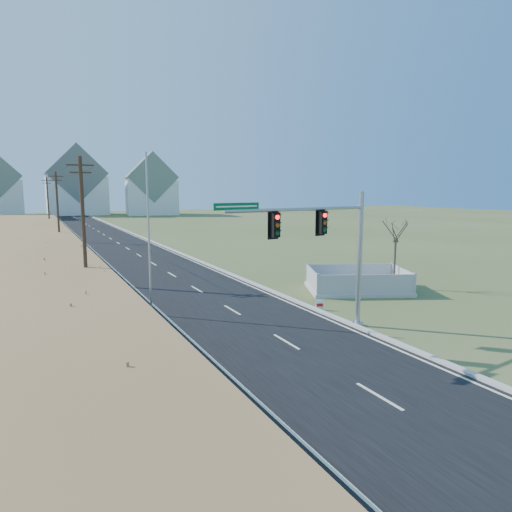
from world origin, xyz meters
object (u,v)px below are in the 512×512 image
at_px(traffic_signal_mast, 332,246).
at_px(open_sign, 320,305).
at_px(fence_enclosure, 357,286).
at_px(bare_tree, 396,229).
at_px(flagpole, 149,253).

relative_size(traffic_signal_mast, open_sign, 14.50).
distance_m(fence_enclosure, bare_tree, 4.73).
relative_size(open_sign, flagpole, 0.07).
bearing_deg(bare_tree, open_sign, -161.73).
xyz_separation_m(fence_enclosure, flagpole, (-13.92, -0.04, 3.16)).
distance_m(traffic_signal_mast, flagpole, 9.60).
bearing_deg(traffic_signal_mast, bare_tree, 24.80).
height_order(flagpole, bare_tree, flagpole).
height_order(traffic_signal_mast, fence_enclosure, traffic_signal_mast).
bearing_deg(traffic_signal_mast, flagpole, 129.25).
relative_size(open_sign, bare_tree, 0.11).
height_order(open_sign, flagpole, flagpole).
bearing_deg(fence_enclosure, flagpole, -156.20).
height_order(traffic_signal_mast, flagpole, flagpole).
bearing_deg(flagpole, open_sign, -18.84).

